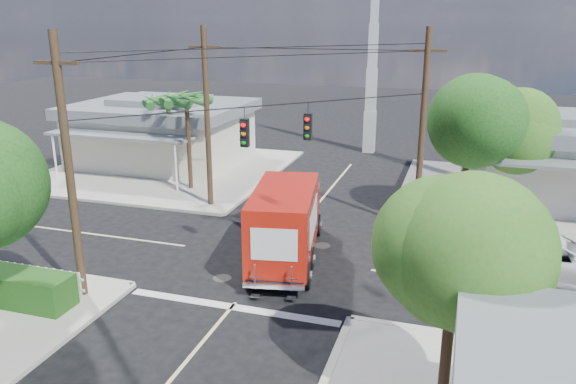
% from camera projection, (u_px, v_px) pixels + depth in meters
% --- Properties ---
extents(ground, '(120.00, 120.00, 0.00)m').
position_uv_depth(ground, '(273.00, 257.00, 22.83)').
color(ground, black).
rests_on(ground, ground).
extents(sidewalk_ne, '(14.12, 14.12, 0.14)m').
position_uv_depth(sidewalk_ne, '(535.00, 201.00, 29.60)').
color(sidewalk_ne, '#A7A297').
rests_on(sidewalk_ne, ground).
extents(sidewalk_nw, '(14.12, 14.12, 0.14)m').
position_uv_depth(sidewalk_nw, '(168.00, 170.00, 35.84)').
color(sidewalk_nw, '#A7A297').
rests_on(sidewalk_nw, ground).
extents(road_markings, '(32.00, 32.00, 0.01)m').
position_uv_depth(road_markings, '(261.00, 272.00, 21.49)').
color(road_markings, beige).
rests_on(road_markings, ground).
extents(building_ne, '(11.80, 10.20, 4.50)m').
position_uv_depth(building_ne, '(572.00, 158.00, 29.46)').
color(building_ne, silver).
rests_on(building_ne, sidewalk_ne).
extents(building_nw, '(10.80, 10.20, 4.30)m').
position_uv_depth(building_nw, '(162.00, 131.00, 36.97)').
color(building_nw, beige).
rests_on(building_nw, sidewalk_nw).
extents(radio_tower, '(0.80, 0.80, 17.00)m').
position_uv_depth(radio_tower, '(372.00, 73.00, 39.24)').
color(radio_tower, silver).
rests_on(radio_tower, ground).
extents(tree_ne_front, '(4.21, 4.14, 6.66)m').
position_uv_depth(tree_ne_front, '(470.00, 123.00, 25.51)').
color(tree_ne_front, '#422D1C').
rests_on(tree_ne_front, sidewalk_ne).
extents(tree_ne_back, '(3.77, 3.66, 5.82)m').
position_uv_depth(tree_ne_back, '(526.00, 130.00, 26.94)').
color(tree_ne_back, '#422D1C').
rests_on(tree_ne_back, sidewalk_ne).
extents(tree_se, '(3.67, 3.54, 5.62)m').
position_uv_depth(tree_se, '(456.00, 255.00, 13.02)').
color(tree_se, '#422D1C').
rests_on(tree_se, sidewalk_se).
extents(palm_nw_front, '(3.01, 3.08, 5.59)m').
position_uv_depth(palm_nw_front, '(186.00, 101.00, 30.32)').
color(palm_nw_front, '#422D1C').
rests_on(palm_nw_front, sidewalk_nw).
extents(palm_nw_back, '(3.01, 3.08, 5.19)m').
position_uv_depth(palm_nw_back, '(168.00, 102.00, 32.37)').
color(palm_nw_back, '#422D1C').
rests_on(palm_nw_back, sidewalk_nw).
extents(utility_poles, '(12.00, 10.68, 9.00)m').
position_uv_depth(utility_poles, '(249.00, 135.00, 23.36)').
color(utility_poles, '#473321').
rests_on(utility_poles, ground).
extents(picket_fence, '(5.94, 0.06, 1.00)m').
position_uv_depth(picket_fence, '(12.00, 274.00, 19.76)').
color(picket_fence, silver).
rests_on(picket_fence, sidewalk_sw).
extents(vending_boxes, '(1.90, 0.50, 1.10)m').
position_uv_depth(vending_boxes, '(446.00, 210.00, 26.41)').
color(vending_boxes, red).
rests_on(vending_boxes, sidewalk_ne).
extents(delivery_truck, '(3.43, 7.51, 3.14)m').
position_uv_depth(delivery_truck, '(286.00, 222.00, 22.21)').
color(delivery_truck, black).
rests_on(delivery_truck, ground).
extents(parked_car, '(6.02, 2.92, 1.65)m').
position_uv_depth(parked_car, '(554.00, 258.00, 20.72)').
color(parked_car, silver).
rests_on(parked_car, ground).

